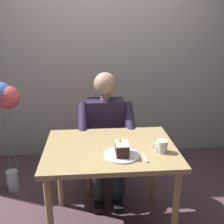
% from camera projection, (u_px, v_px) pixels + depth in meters
% --- Properties ---
extents(cafe_rear_panel, '(6.40, 0.12, 3.00)m').
position_uv_depth(cafe_rear_panel, '(101.00, 38.00, 3.19)').
color(cafe_rear_panel, '#B8AEA7').
rests_on(cafe_rear_panel, ground).
extents(dining_table, '(1.01, 0.76, 0.75)m').
position_uv_depth(dining_table, '(110.00, 158.00, 2.08)').
color(dining_table, tan).
rests_on(dining_table, ground).
extents(chair, '(0.42, 0.42, 0.90)m').
position_uv_depth(chair, '(105.00, 139.00, 2.81)').
color(chair, '#A68653').
rests_on(chair, ground).
extents(seated_person, '(0.53, 0.58, 1.22)m').
position_uv_depth(seated_person, '(106.00, 133.00, 2.60)').
color(seated_person, '#261C36').
rests_on(seated_person, ground).
extents(dessert_plate, '(0.26, 0.26, 0.01)m').
position_uv_depth(dessert_plate, '(122.00, 155.00, 1.91)').
color(dessert_plate, white).
rests_on(dessert_plate, dining_table).
extents(cake_slice, '(0.09, 0.14, 0.11)m').
position_uv_depth(cake_slice, '(122.00, 149.00, 1.89)').
color(cake_slice, '#39201B').
rests_on(cake_slice, dessert_plate).
extents(coffee_cup, '(0.11, 0.08, 0.09)m').
position_uv_depth(coffee_cup, '(162.00, 146.00, 1.95)').
color(coffee_cup, white).
rests_on(coffee_cup, dining_table).
extents(dessert_spoon, '(0.03, 0.14, 0.01)m').
position_uv_depth(dessert_spoon, '(146.00, 159.00, 1.85)').
color(dessert_spoon, silver).
rests_on(dessert_spoon, dining_table).
extents(balloon_display, '(0.29, 0.23, 1.15)m').
position_uv_depth(balloon_display, '(5.00, 107.00, 2.52)').
color(balloon_display, '#B2C1C6').
rests_on(balloon_display, ground).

